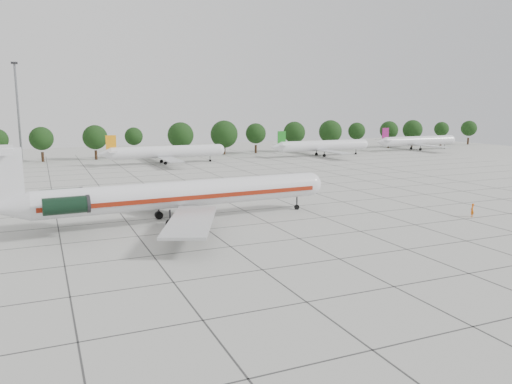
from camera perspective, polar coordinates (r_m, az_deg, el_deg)
ground at (r=61.80m, az=1.44°, el=-3.56°), size 260.00×260.00×0.00m
apron_joints at (r=75.36m, az=-3.36°, el=-1.12°), size 170.00×170.00×0.02m
main_airliner at (r=62.12m, az=-9.97°, el=-0.33°), size 42.43×33.32×9.94m
ground_crew at (r=70.81m, az=23.47°, el=-1.92°), size 0.77×0.67×1.77m
bg_airliner_c at (r=126.43m, az=-10.21°, el=4.51°), size 28.24×27.20×7.40m
bg_airliner_d at (r=145.06m, az=7.65°, el=5.25°), size 28.24×27.20×7.40m
bg_airliner_e at (r=172.02m, az=18.04°, el=5.56°), size 28.24×27.20×7.40m
tree_line at (r=140.44m, az=-17.91°, el=5.97°), size 249.86×8.44×10.22m
floodlight_mast at (r=146.60m, az=-25.59°, el=8.88°), size 1.60×1.60×25.45m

